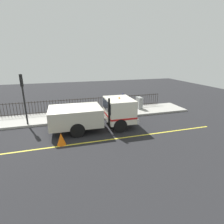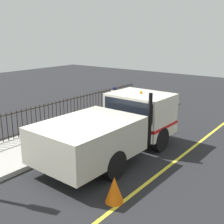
{
  "view_description": "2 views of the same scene",
  "coord_description": "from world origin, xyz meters",
  "px_view_note": "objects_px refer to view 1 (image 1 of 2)",
  "views": [
    {
      "loc": [
        -11.92,
        0.08,
        5.06
      ],
      "look_at": [
        0.34,
        -3.62,
        1.02
      ],
      "focal_mm": 28.45,
      "sensor_mm": 36.0,
      "label": 1
    },
    {
      "loc": [
        -6.09,
        5.75,
        4.47
      ],
      "look_at": [
        0.73,
        -3.11,
        1.41
      ],
      "focal_mm": 45.65,
      "sensor_mm": 36.0,
      "label": 2
    }
  ],
  "objects_px": {
    "work_truck": "(99,112)",
    "worker_standing": "(123,101)",
    "traffic_light_near": "(23,89)",
    "utility_cabinet": "(139,103)",
    "traffic_cone": "(61,139)"
  },
  "relations": [
    {
      "from": "work_truck",
      "to": "worker_standing",
      "type": "distance_m",
      "value": 3.47
    },
    {
      "from": "utility_cabinet",
      "to": "traffic_light_near",
      "type": "bearing_deg",
      "value": 98.24
    },
    {
      "from": "traffic_light_near",
      "to": "utility_cabinet",
      "type": "bearing_deg",
      "value": 87.19
    },
    {
      "from": "work_truck",
      "to": "utility_cabinet",
      "type": "height_order",
      "value": "work_truck"
    },
    {
      "from": "worker_standing",
      "to": "utility_cabinet",
      "type": "relative_size",
      "value": 1.64
    },
    {
      "from": "worker_standing",
      "to": "traffic_light_near",
      "type": "xyz_separation_m",
      "value": [
        -0.32,
        7.74,
        1.52
      ]
    },
    {
      "from": "utility_cabinet",
      "to": "traffic_cone",
      "type": "height_order",
      "value": "utility_cabinet"
    },
    {
      "from": "worker_standing",
      "to": "traffic_cone",
      "type": "relative_size",
      "value": 2.46
    },
    {
      "from": "worker_standing",
      "to": "traffic_cone",
      "type": "bearing_deg",
      "value": 6.12
    },
    {
      "from": "work_truck",
      "to": "worker_standing",
      "type": "height_order",
      "value": "work_truck"
    },
    {
      "from": "worker_standing",
      "to": "utility_cabinet",
      "type": "distance_m",
      "value": 2.45
    },
    {
      "from": "utility_cabinet",
      "to": "traffic_cone",
      "type": "bearing_deg",
      "value": 124.87
    },
    {
      "from": "worker_standing",
      "to": "traffic_cone",
      "type": "height_order",
      "value": "worker_standing"
    },
    {
      "from": "traffic_light_near",
      "to": "worker_standing",
      "type": "bearing_deg",
      "value": 81.34
    },
    {
      "from": "worker_standing",
      "to": "traffic_cone",
      "type": "distance_m",
      "value": 6.84
    }
  ]
}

